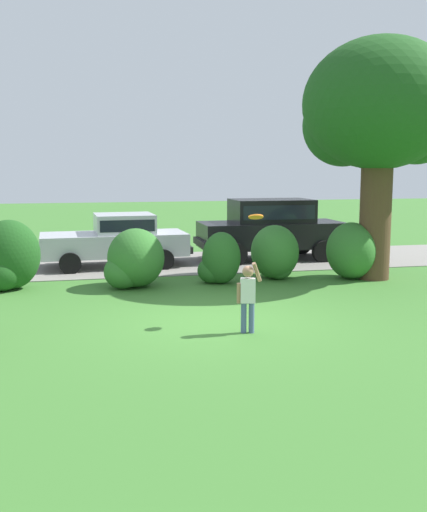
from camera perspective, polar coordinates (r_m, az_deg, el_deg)
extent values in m
plane|color=#3D752D|center=(11.62, 0.31, -6.14)|extent=(80.00, 80.00, 0.00)
cube|color=gray|center=(18.42, -4.62, -0.70)|extent=(28.00, 4.40, 0.02)
cylinder|color=#513823|center=(16.26, 15.09, 3.73)|extent=(0.81, 0.81, 3.35)
ellipsoid|color=#1E511C|center=(16.29, 15.49, 13.76)|extent=(3.92, 3.92, 3.33)
ellipsoid|color=#1E511C|center=(16.78, 18.74, 11.78)|extent=(2.09, 2.09, 2.09)
ellipsoid|color=#1E511C|center=(16.85, 12.23, 12.01)|extent=(2.20, 2.20, 2.20)
ellipsoid|color=#1E511C|center=(15.23, -18.77, 0.12)|extent=(1.44, 1.22, 1.68)
ellipsoid|color=#1E511C|center=(15.13, -19.46, -1.49)|extent=(0.99, 0.99, 0.89)
ellipsoid|color=#33702B|center=(14.84, -7.37, -0.17)|extent=(1.39, 1.54, 1.45)
ellipsoid|color=#33702B|center=(14.70, -8.56, -1.48)|extent=(0.93, 0.93, 0.84)
ellipsoid|color=#286023|center=(15.15, 0.75, -0.18)|extent=(0.98, 0.89, 1.31)
ellipsoid|color=#286023|center=(15.26, -0.17, -1.37)|extent=(0.73, 0.73, 0.66)
ellipsoid|color=#33702B|center=(15.92, 5.82, 0.39)|extent=(1.25, 1.41, 1.42)
ellipsoid|color=#33702B|center=(15.85, 6.21, -1.06)|extent=(0.72, 0.72, 0.65)
ellipsoid|color=#33702B|center=(16.23, 12.91, 0.50)|extent=(1.26, 1.47, 1.49)
ellipsoid|color=#33702B|center=(16.31, 13.36, -0.95)|extent=(0.74, 0.74, 0.66)
cube|color=silver|center=(17.95, -9.42, 1.14)|extent=(4.27, 2.02, 0.64)
cube|color=silver|center=(17.92, -8.46, 3.07)|extent=(1.75, 1.69, 0.56)
cube|color=black|center=(17.92, -8.46, 3.07)|extent=(1.61, 1.70, 0.34)
cylinder|color=black|center=(16.99, -13.44, -0.69)|extent=(0.61, 0.25, 0.60)
cylinder|color=black|center=(18.85, -13.62, 0.19)|extent=(0.61, 0.25, 0.60)
cylinder|color=black|center=(17.26, -4.77, -0.34)|extent=(0.61, 0.25, 0.60)
cylinder|color=black|center=(19.09, -5.79, 0.49)|extent=(0.61, 0.25, 0.60)
cube|color=black|center=(17.89, -16.24, 0.37)|extent=(0.19, 1.75, 0.20)
cube|color=black|center=(18.30, -2.73, 0.87)|extent=(0.19, 1.75, 0.20)
cube|color=black|center=(19.18, 5.46, 2.04)|extent=(4.50, 1.84, 0.80)
cube|color=black|center=(19.11, 5.49, 4.30)|extent=(2.48, 1.62, 0.72)
cube|color=black|center=(19.11, 5.49, 4.30)|extent=(2.28, 1.64, 0.43)
cylinder|color=black|center=(17.95, 2.14, 0.15)|extent=(0.68, 0.22, 0.68)
cylinder|color=black|center=(19.76, 0.74, 0.92)|extent=(0.68, 0.22, 0.68)
cylinder|color=black|center=(18.85, 10.36, 0.41)|extent=(0.68, 0.22, 0.68)
cylinder|color=black|center=(20.58, 8.32, 1.13)|extent=(0.68, 0.22, 0.68)
cube|color=black|center=(18.62, -1.26, 1.26)|extent=(0.12, 1.75, 0.20)
cube|color=black|center=(20.03, 11.69, 1.59)|extent=(0.12, 1.75, 0.20)
cylinder|color=#4C608C|center=(10.74, 2.88, -5.86)|extent=(0.10, 0.10, 0.55)
cylinder|color=#4C608C|center=(10.75, 3.63, -5.85)|extent=(0.10, 0.10, 0.55)
cube|color=white|center=(10.64, 3.27, -3.27)|extent=(0.29, 0.21, 0.44)
sphere|color=#A37556|center=(10.57, 3.29, -1.47)|extent=(0.20, 0.20, 0.20)
cylinder|color=#A37556|center=(10.64, 4.13, -1.53)|extent=(0.22, 0.22, 0.39)
cylinder|color=#A37556|center=(10.64, 2.41, -3.54)|extent=(0.07, 0.07, 0.36)
cylinder|color=orange|center=(11.22, 4.04, 3.73)|extent=(0.29, 0.27, 0.14)
cylinder|color=#1EB7B2|center=(11.22, 4.04, 3.75)|extent=(0.16, 0.15, 0.09)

